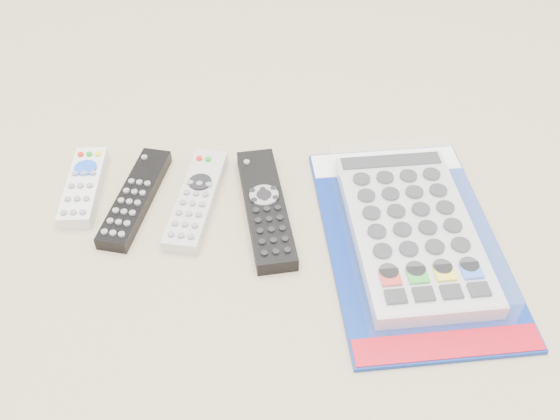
{
  "coord_description": "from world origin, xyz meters",
  "views": [
    {
      "loc": [
        0.1,
        -0.61,
        0.62
      ],
      "look_at": [
        0.08,
        -0.01,
        0.01
      ],
      "focal_mm": 40.0,
      "sensor_mm": 36.0,
      "label": 1
    }
  ],
  "objects_px": {
    "remote_small_grey": "(84,186)",
    "remote_silver_dvd": "(197,199)",
    "jumbo_remote_packaged": "(412,228)",
    "remote_slim_black": "(135,198)",
    "remote_large_black": "(265,207)"
  },
  "relations": [
    {
      "from": "remote_small_grey",
      "to": "jumbo_remote_packaged",
      "type": "xyz_separation_m",
      "value": [
        0.45,
        -0.08,
        0.01
      ]
    },
    {
      "from": "remote_large_black",
      "to": "remote_silver_dvd",
      "type": "bearing_deg",
      "value": 160.19
    },
    {
      "from": "remote_slim_black",
      "to": "remote_small_grey",
      "type": "bearing_deg",
      "value": 174.75
    },
    {
      "from": "remote_large_black",
      "to": "jumbo_remote_packaged",
      "type": "xyz_separation_m",
      "value": [
        0.19,
        -0.04,
        0.01
      ]
    },
    {
      "from": "remote_small_grey",
      "to": "remote_silver_dvd",
      "type": "distance_m",
      "value": 0.17
    },
    {
      "from": "remote_small_grey",
      "to": "remote_slim_black",
      "type": "bearing_deg",
      "value": -18.51
    },
    {
      "from": "remote_small_grey",
      "to": "remote_slim_black",
      "type": "xyz_separation_m",
      "value": [
        0.08,
        -0.02,
        -0.0
      ]
    },
    {
      "from": "remote_slim_black",
      "to": "jumbo_remote_packaged",
      "type": "xyz_separation_m",
      "value": [
        0.38,
        -0.06,
        0.01
      ]
    },
    {
      "from": "remote_large_black",
      "to": "remote_small_grey",
      "type": "bearing_deg",
      "value": 161.2
    },
    {
      "from": "remote_slim_black",
      "to": "jumbo_remote_packaged",
      "type": "bearing_deg",
      "value": 0.56
    },
    {
      "from": "remote_slim_black",
      "to": "remote_large_black",
      "type": "relative_size",
      "value": 0.86
    },
    {
      "from": "remote_small_grey",
      "to": "jumbo_remote_packaged",
      "type": "bearing_deg",
      "value": -13.72
    },
    {
      "from": "remote_silver_dvd",
      "to": "jumbo_remote_packaged",
      "type": "xyz_separation_m",
      "value": [
        0.29,
        -0.06,
        0.01
      ]
    },
    {
      "from": "remote_small_grey",
      "to": "remote_silver_dvd",
      "type": "relative_size",
      "value": 0.79
    },
    {
      "from": "remote_silver_dvd",
      "to": "remote_large_black",
      "type": "xyz_separation_m",
      "value": [
        0.1,
        -0.02,
        0.0
      ]
    }
  ]
}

